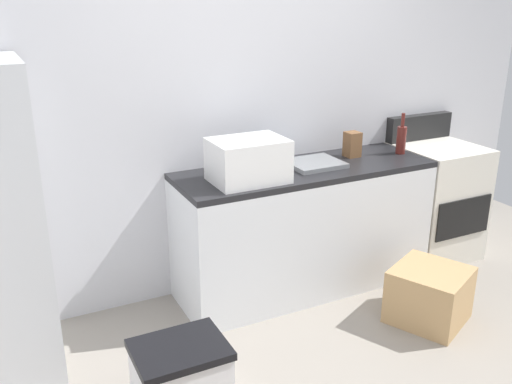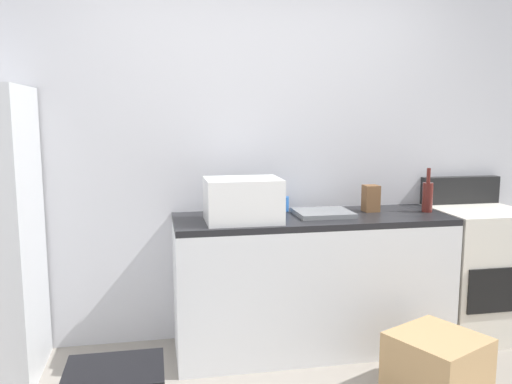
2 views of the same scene
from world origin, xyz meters
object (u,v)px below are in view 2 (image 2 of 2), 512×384
(coffee_mug, at_px, (283,204))
(cardboard_box_medium, at_px, (437,366))
(knife_block, at_px, (371,198))
(wine_bottle, at_px, (428,196))
(stove_oven, at_px, (476,270))
(microwave, at_px, (243,200))

(coffee_mug, xyz_separation_m, cardboard_box_medium, (0.64, -0.96, -0.77))
(knife_block, bearing_deg, wine_bottle, -13.92)
(coffee_mug, distance_m, cardboard_box_medium, 1.39)
(stove_oven, distance_m, coffee_mug, 1.46)
(wine_bottle, relative_size, cardboard_box_medium, 0.68)
(coffee_mug, height_order, cardboard_box_medium, coffee_mug)
(microwave, relative_size, cardboard_box_medium, 1.04)
(stove_oven, relative_size, cardboard_box_medium, 2.49)
(stove_oven, distance_m, cardboard_box_medium, 1.09)
(microwave, height_order, coffee_mug, microwave)
(stove_oven, height_order, coffee_mug, stove_oven)
(knife_block, height_order, cardboard_box_medium, knife_block)
(microwave, relative_size, coffee_mug, 4.60)
(wine_bottle, distance_m, coffee_mug, 0.98)
(stove_oven, xyz_separation_m, wine_bottle, (-0.41, -0.01, 0.54))
(coffee_mug, bearing_deg, microwave, -138.04)
(microwave, bearing_deg, coffee_mug, 41.96)
(microwave, distance_m, coffee_mug, 0.45)
(wine_bottle, distance_m, knife_block, 0.38)
(wine_bottle, relative_size, coffee_mug, 3.00)
(stove_oven, relative_size, knife_block, 6.11)
(microwave, xyz_separation_m, knife_block, (0.92, 0.17, -0.05))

